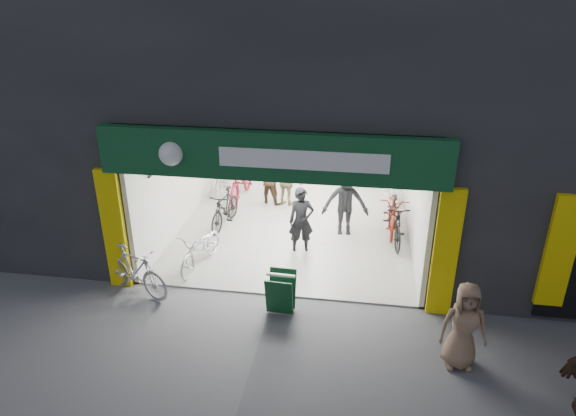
% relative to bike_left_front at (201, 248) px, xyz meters
% --- Properties ---
extents(ground, '(60.00, 60.00, 0.00)m').
position_rel_bike_left_front_xyz_m(ground, '(1.80, -0.93, -0.46)').
color(ground, '#56565B').
rests_on(ground, ground).
extents(building, '(17.00, 10.27, 8.00)m').
position_rel_bike_left_front_xyz_m(building, '(2.71, 4.06, 3.86)').
color(building, '#232326').
rests_on(building, ground).
extents(bike_left_front, '(0.92, 1.82, 0.91)m').
position_rel_bike_left_front_xyz_m(bike_left_front, '(0.00, 0.00, 0.00)').
color(bike_left_front, silver).
rests_on(bike_left_front, ground).
extents(bike_left_midfront, '(0.72, 1.73, 1.01)m').
position_rel_bike_left_front_xyz_m(bike_left_midfront, '(0.00, 2.03, 0.05)').
color(bike_left_midfront, black).
rests_on(bike_left_midfront, ground).
extents(bike_left_midback, '(0.80, 2.09, 1.08)m').
position_rel_bike_left_front_xyz_m(bike_left_midback, '(0.00, 3.89, 0.08)').
color(bike_left_midback, maroon).
rests_on(bike_left_midback, ground).
extents(bike_left_back, '(0.50, 1.75, 1.05)m').
position_rel_bike_left_front_xyz_m(bike_left_back, '(-0.70, 4.23, 0.07)').
color(bike_left_back, '#ADADB2').
rests_on(bike_left_back, ground).
extents(bike_right_front, '(0.71, 1.89, 1.11)m').
position_rel_bike_left_front_xyz_m(bike_right_front, '(4.30, 1.84, 0.10)').
color(bike_right_front, black).
rests_on(bike_right_front, ground).
extents(bike_right_mid, '(0.79, 2.03, 1.05)m').
position_rel_bike_left_front_xyz_m(bike_right_mid, '(4.30, 2.51, 0.07)').
color(bike_right_mid, maroon).
rests_on(bike_right_mid, ground).
extents(bike_right_back, '(0.56, 1.88, 1.13)m').
position_rel_bike_left_front_xyz_m(bike_right_back, '(4.30, 3.77, 0.11)').
color(bike_right_back, '#B7B7BC').
rests_on(bike_right_back, ground).
extents(parked_bike, '(1.81, 1.15, 1.05)m').
position_rel_bike_left_front_xyz_m(parked_bike, '(-1.00, -1.23, 0.07)').
color(parked_bike, '#AEADB2').
rests_on(parked_bike, ground).
extents(customer_a, '(0.67, 0.52, 1.62)m').
position_rel_bike_left_front_xyz_m(customer_a, '(2.12, 1.01, 0.35)').
color(customer_a, black).
rests_on(customer_a, ground).
extents(customer_b, '(0.92, 0.81, 1.58)m').
position_rel_bike_left_front_xyz_m(customer_b, '(0.88, 3.71, 0.33)').
color(customer_b, '#3C2A1B').
rests_on(customer_b, ground).
extents(customer_c, '(1.22, 0.78, 1.80)m').
position_rel_bike_left_front_xyz_m(customer_c, '(3.08, 2.03, 0.44)').
color(customer_c, black).
rests_on(customer_c, ground).
extents(customer_d, '(0.93, 0.56, 1.49)m').
position_rel_bike_left_front_xyz_m(customer_d, '(1.38, 3.56, 0.29)').
color(customer_d, '#8E7C53').
rests_on(customer_d, ground).
extents(pedestrian_near, '(0.79, 0.54, 1.57)m').
position_rel_bike_left_front_xyz_m(pedestrian_near, '(5.23, -2.45, 0.33)').
color(pedestrian_near, '#7C5F48').
rests_on(pedestrian_near, ground).
extents(sandwich_board, '(0.56, 0.56, 0.82)m').
position_rel_bike_left_front_xyz_m(sandwich_board, '(2.04, -1.43, -0.01)').
color(sandwich_board, '#0E381C').
rests_on(sandwich_board, ground).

